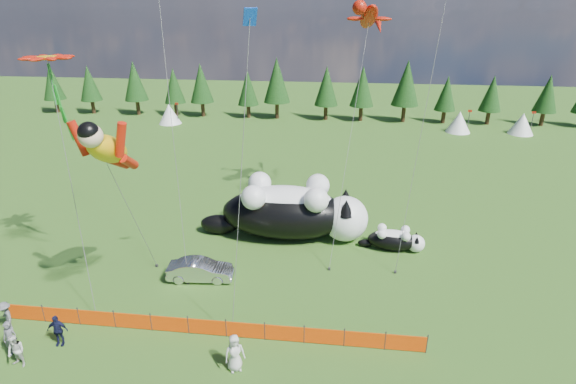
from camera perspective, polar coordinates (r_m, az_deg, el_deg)
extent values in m
plane|color=#0C3309|center=(26.99, -8.33, -13.41)|extent=(160.00, 160.00, 0.00)
cylinder|color=#262626|center=(29.24, -31.91, -12.64)|extent=(0.06, 0.06, 1.10)
cylinder|color=#262626|center=(28.10, -28.62, -13.35)|extent=(0.06, 0.06, 1.10)
cylinder|color=#262626|center=(27.06, -25.04, -14.07)|extent=(0.06, 0.06, 1.10)
cylinder|color=#262626|center=(26.14, -21.16, -14.79)|extent=(0.06, 0.06, 1.10)
cylinder|color=#262626|center=(25.33, -17.00, -15.48)|extent=(0.06, 0.06, 1.10)
cylinder|color=#262626|center=(24.67, -12.55, -16.13)|extent=(0.06, 0.06, 1.10)
cylinder|color=#262626|center=(24.15, -7.87, -16.71)|extent=(0.06, 0.06, 1.10)
cylinder|color=#262626|center=(23.79, -2.97, -17.21)|extent=(0.06, 0.06, 1.10)
cylinder|color=#262626|center=(23.59, 2.06, -17.59)|extent=(0.06, 0.06, 1.10)
cylinder|color=#262626|center=(23.57, 7.15, -17.84)|extent=(0.06, 0.06, 1.10)
cylinder|color=#262626|center=(23.71, 12.23, -17.96)|extent=(0.06, 0.06, 1.10)
cylinder|color=#262626|center=(24.01, 17.22, -17.95)|extent=(0.06, 0.06, 1.10)
cube|color=#F64405|center=(28.69, -30.28, -13.08)|extent=(2.00, 0.04, 0.90)
cube|color=#F64405|center=(27.60, -26.84, -13.80)|extent=(2.00, 0.04, 0.90)
cube|color=#F64405|center=(26.61, -23.12, -14.52)|extent=(2.00, 0.04, 0.90)
cube|color=#F64405|center=(25.75, -19.10, -15.23)|extent=(2.00, 0.04, 0.90)
cube|color=#F64405|center=(25.01, -14.80, -15.91)|extent=(2.00, 0.04, 0.90)
cube|color=#F64405|center=(24.42, -10.23, -16.53)|extent=(2.00, 0.04, 0.90)
cube|color=#F64405|center=(23.98, -5.44, -17.06)|extent=(2.00, 0.04, 0.90)
cube|color=#F64405|center=(23.70, -0.47, -17.50)|extent=(2.00, 0.04, 0.90)
cube|color=#F64405|center=(23.59, 4.60, -17.82)|extent=(2.00, 0.04, 0.90)
cube|color=#F64405|center=(23.65, 9.69, -18.01)|extent=(2.00, 0.04, 0.90)
cube|color=#F64405|center=(23.87, 14.73, -18.06)|extent=(2.00, 0.04, 0.90)
ellipsoid|color=black|center=(32.51, -0.35, -2.73)|extent=(9.30, 4.47, 3.69)
ellipsoid|color=white|center=(32.12, -0.35, -1.24)|extent=(7.03, 3.20, 2.26)
sphere|color=white|center=(32.46, 7.25, -3.36)|extent=(3.28, 3.28, 3.28)
sphere|color=#F55F75|center=(32.54, 9.71, -3.45)|extent=(0.46, 0.46, 0.46)
ellipsoid|color=black|center=(33.84, -8.68, -4.06)|extent=(2.90, 1.49, 1.44)
cone|color=black|center=(31.01, 7.39, -1.98)|extent=(1.15, 1.15, 1.15)
cone|color=black|center=(32.82, 7.33, -0.55)|extent=(1.15, 1.15, 1.15)
sphere|color=white|center=(32.89, 3.81, 0.84)|extent=(1.72, 1.72, 1.72)
sphere|color=white|center=(30.43, 3.61, -1.01)|extent=(1.72, 1.72, 1.72)
sphere|color=white|center=(33.29, -3.62, 1.12)|extent=(1.72, 1.72, 1.72)
sphere|color=white|center=(30.86, -4.41, -0.69)|extent=(1.72, 1.72, 1.72)
ellipsoid|color=black|center=(32.16, 13.11, -5.99)|extent=(3.53, 1.87, 1.37)
ellipsoid|color=white|center=(32.00, 13.16, -5.46)|extent=(2.67, 1.34, 0.84)
sphere|color=white|center=(32.32, 15.93, -6.31)|extent=(1.21, 1.21, 1.21)
sphere|color=#F55F75|center=(32.38, 16.84, -6.37)|extent=(0.17, 0.17, 0.17)
ellipsoid|color=black|center=(32.32, 9.81, -6.40)|extent=(1.10, 0.62, 0.53)
cone|color=black|center=(31.77, 16.06, -5.85)|extent=(0.43, 0.43, 0.43)
cone|color=black|center=(32.42, 15.99, -5.25)|extent=(0.43, 0.43, 0.43)
sphere|color=white|center=(32.36, 14.68, -4.68)|extent=(0.64, 0.64, 0.64)
sphere|color=white|center=(31.48, 14.75, -5.49)|extent=(0.64, 0.64, 0.64)
sphere|color=white|center=(32.28, 11.85, -4.47)|extent=(0.64, 0.64, 0.64)
sphere|color=white|center=(31.40, 11.84, -5.28)|extent=(0.64, 0.64, 0.64)
imported|color=silver|center=(28.63, -11.08, -9.70)|extent=(4.14, 1.76, 1.33)
imported|color=#55565A|center=(26.26, -31.77, -15.62)|extent=(0.73, 0.49, 1.96)
imported|color=beige|center=(25.57, -31.25, -16.92)|extent=(0.92, 0.65, 1.72)
imported|color=#121533|center=(25.98, -27.23, -15.34)|extent=(1.07, 0.65, 1.73)
imported|color=#55565A|center=(28.20, -32.18, -13.27)|extent=(1.23, 1.15, 1.73)
imported|color=beige|center=(22.11, -6.79, -19.63)|extent=(1.11, 0.96, 1.92)
cylinder|color=#595959|center=(26.95, -18.77, -2.82)|extent=(0.03, 0.03, 10.13)
cube|color=#262626|center=(30.87, -16.33, -8.95)|extent=(0.15, 0.15, 0.16)
cylinder|color=#595959|center=(30.70, 7.87, 6.93)|extent=(0.03, 0.03, 17.65)
cube|color=#262626|center=(29.44, 5.27, -9.69)|extent=(0.15, 0.15, 0.16)
cylinder|color=#595959|center=(26.57, -25.72, 0.33)|extent=(0.03, 0.03, 13.84)
cube|color=#262626|center=(27.66, -23.19, -14.07)|extent=(0.15, 0.15, 0.16)
cube|color=#198E22|center=(27.63, -27.33, 9.82)|extent=(0.20, 0.20, 4.30)
cylinder|color=#595959|center=(26.91, -14.45, 7.53)|extent=(0.03, 0.03, 18.35)
cube|color=#262626|center=(28.66, -12.55, -11.19)|extent=(0.15, 0.15, 0.16)
cylinder|color=#595959|center=(28.43, 17.99, 14.88)|extent=(0.03, 0.03, 25.35)
cube|color=#262626|center=(29.80, 13.47, -9.85)|extent=(0.15, 0.15, 0.16)
cylinder|color=#595959|center=(20.94, -6.11, -0.07)|extent=(0.03, 0.03, 15.30)
cube|color=#262626|center=(24.44, -7.12, -17.55)|extent=(0.15, 0.15, 0.16)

